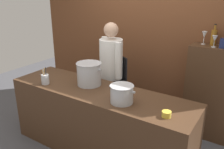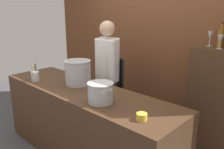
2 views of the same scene
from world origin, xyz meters
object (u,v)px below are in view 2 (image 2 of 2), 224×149
at_px(stockpot_small, 101,93).
at_px(wine_glass_short, 210,36).
at_px(utensil_crock, 35,76).
at_px(butter_jar, 142,117).
at_px(wine_bottle_amber, 221,38).
at_px(chef, 108,71).
at_px(wine_glass_wide, 220,39).
at_px(stockpot_large, 78,72).

distance_m(stockpot_small, wine_glass_short, 1.53).
distance_m(utensil_crock, butter_jar, 1.68).
distance_m(stockpot_small, utensil_crock, 1.14).
relative_size(utensil_crock, wine_bottle_amber, 0.82).
bearing_deg(stockpot_small, utensil_crock, -175.40).
bearing_deg(chef, utensil_crock, 87.82).
xyz_separation_m(butter_jar, wine_glass_short, (-0.04, 1.39, 0.57)).
height_order(stockpot_small, wine_glass_wide, wine_glass_wide).
height_order(chef, stockpot_small, chef).
bearing_deg(stockpot_small, stockpot_large, 161.23).
distance_m(utensil_crock, wine_bottle_amber, 2.35).
xyz_separation_m(chef, butter_jar, (1.16, -0.77, -0.03)).
bearing_deg(stockpot_small, wine_glass_short, 69.58).
distance_m(chef, stockpot_large, 0.53).
height_order(stockpot_small, utensil_crock, utensil_crock).
xyz_separation_m(stockpot_small, wine_glass_wide, (0.66, 1.25, 0.48)).
height_order(utensil_crock, butter_jar, utensil_crock).
distance_m(stockpot_large, wine_glass_wide, 1.71).
bearing_deg(wine_bottle_amber, utensil_crock, -140.26).
height_order(stockpot_small, butter_jar, stockpot_small).
bearing_deg(stockpot_large, stockpot_small, -18.77).
distance_m(butter_jar, wine_glass_wide, 1.40).
distance_m(chef, utensil_crock, 0.97).
distance_m(chef, wine_glass_wide, 1.48).
xyz_separation_m(butter_jar, wine_bottle_amber, (0.09, 1.41, 0.55)).
distance_m(stockpot_small, wine_bottle_amber, 1.58).
distance_m(butter_jar, wine_bottle_amber, 1.51).
bearing_deg(stockpot_small, butter_jar, -3.48).
bearing_deg(wine_bottle_amber, chef, -152.82).
xyz_separation_m(butter_jar, wine_glass_wide, (0.12, 1.28, 0.55)).
height_order(chef, wine_bottle_amber, chef).
distance_m(wine_bottle_amber, wine_glass_wide, 0.13).
bearing_deg(wine_glass_short, stockpot_small, -110.42).
relative_size(stockpot_large, stockpot_small, 1.18).
distance_m(chef, wine_glass_short, 1.39).
bearing_deg(chef, stockpot_large, 118.74).
bearing_deg(butter_jar, chef, 146.60).
xyz_separation_m(wine_bottle_amber, wine_glass_short, (-0.12, -0.02, 0.02)).
bearing_deg(wine_glass_wide, butter_jar, -95.47).
relative_size(stockpot_large, wine_glass_wide, 2.46).
height_order(utensil_crock, wine_glass_short, wine_glass_short).
relative_size(wine_glass_short, wine_glass_wide, 1.15).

